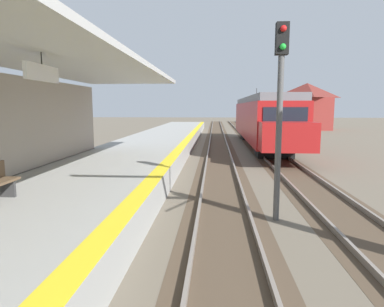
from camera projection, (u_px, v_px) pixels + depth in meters
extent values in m
cube|color=#999993|center=(90.00, 187.00, 11.13)|extent=(5.00, 80.00, 0.90)
cube|color=yellow|center=(157.00, 174.00, 10.91)|extent=(0.50, 80.00, 0.01)
cube|color=white|center=(42.00, 73.00, 7.40)|extent=(0.08, 1.40, 0.36)
cylinder|color=#333333|center=(41.00, 58.00, 7.36)|extent=(0.03, 0.03, 0.27)
cube|color=#4C3D2D|center=(221.00, 177.00, 14.84)|extent=(2.34, 120.00, 0.01)
cube|color=slate|center=(204.00, 175.00, 14.88)|extent=(0.08, 120.00, 0.15)
cube|color=slate|center=(237.00, 175.00, 14.78)|extent=(0.08, 120.00, 0.15)
cube|color=#4C3D2D|center=(299.00, 178.00, 14.61)|extent=(2.34, 120.00, 0.01)
cube|color=slate|center=(282.00, 176.00, 14.65)|extent=(0.08, 120.00, 0.15)
cube|color=slate|center=(316.00, 177.00, 14.55)|extent=(0.08, 120.00, 0.15)
cube|color=maroon|center=(261.00, 120.00, 26.53)|extent=(2.90, 18.00, 2.70)
cube|color=slate|center=(262.00, 100.00, 26.32)|extent=(2.67, 18.00, 0.44)
cube|color=black|center=(285.00, 119.00, 17.56)|extent=(2.32, 0.06, 1.21)
cube|color=maroon|center=(288.00, 137.00, 16.91)|extent=(2.78, 1.60, 1.49)
cube|color=black|center=(280.00, 115.00, 26.38)|extent=(0.04, 15.84, 0.86)
cylinder|color=#333333|center=(257.00, 93.00, 29.78)|extent=(0.06, 0.06, 0.90)
cube|color=black|center=(273.00, 151.00, 20.98)|extent=(2.17, 2.20, 0.72)
cube|color=black|center=(253.00, 135.00, 32.55)|extent=(2.17, 2.20, 0.72)
cylinder|color=#4C4C4C|center=(278.00, 140.00, 8.88)|extent=(0.16, 0.16, 4.40)
cube|color=black|center=(282.00, 39.00, 8.53)|extent=(0.32, 0.24, 0.80)
sphere|color=red|center=(284.00, 28.00, 8.36)|extent=(0.16, 0.16, 0.16)
sphere|color=green|center=(283.00, 47.00, 8.42)|extent=(0.16, 0.16, 0.16)
cube|color=#333333|center=(8.00, 188.00, 8.12)|extent=(0.36, 0.08, 0.44)
cube|color=maroon|center=(306.00, 114.00, 46.64)|extent=(6.00, 4.80, 4.40)
pyramid|color=maroon|center=(307.00, 90.00, 46.20)|extent=(6.60, 5.28, 2.00)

